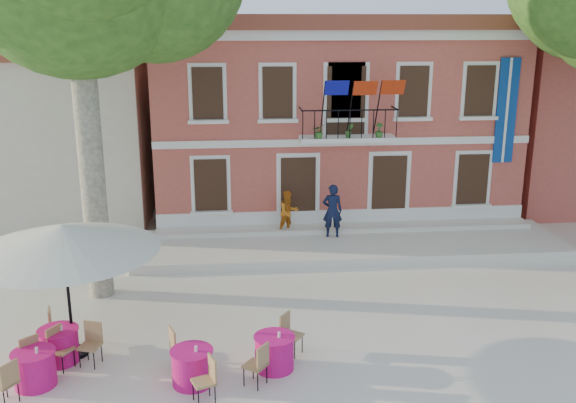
# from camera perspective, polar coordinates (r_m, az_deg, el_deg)

# --- Properties ---
(ground) EXTENTS (90.00, 90.00, 0.00)m
(ground) POSITION_cam_1_polar(r_m,az_deg,el_deg) (17.09, 1.70, -9.48)
(ground) COLOR beige
(ground) RESTS_ON ground
(main_building) EXTENTS (13.50, 9.59, 7.50)m
(main_building) POSITION_cam_1_polar(r_m,az_deg,el_deg) (25.87, 3.53, 7.94)
(main_building) COLOR #C55347
(main_building) RESTS_ON ground
(neighbor_west) EXTENTS (9.40, 9.40, 6.40)m
(neighbor_west) POSITION_cam_1_polar(r_m,az_deg,el_deg) (27.71, -21.21, 6.25)
(neighbor_west) COLOR beige
(neighbor_west) RESTS_ON ground
(terrace) EXTENTS (14.00, 3.40, 0.30)m
(terrace) POSITION_cam_1_polar(r_m,az_deg,el_deg) (21.35, 5.63, -3.84)
(terrace) COLOR silver
(terrace) RESTS_ON ground
(patio_umbrella) EXTENTS (4.14, 4.14, 3.08)m
(patio_umbrella) POSITION_cam_1_polar(r_m,az_deg,el_deg) (14.64, -19.39, -3.12)
(patio_umbrella) COLOR black
(patio_umbrella) RESTS_ON ground
(pedestrian_navy) EXTENTS (0.70, 0.50, 1.81)m
(pedestrian_navy) POSITION_cam_1_polar(r_m,az_deg,el_deg) (21.37, 3.97, -0.82)
(pedestrian_navy) COLOR black
(pedestrian_navy) RESTS_ON terrace
(pedestrian_orange) EXTENTS (0.90, 0.82, 1.50)m
(pedestrian_orange) POSITION_cam_1_polar(r_m,az_deg,el_deg) (21.68, 0.04, -0.97)
(pedestrian_orange) COLOR orange
(pedestrian_orange) RESTS_ON terrace
(cafe_table_0) EXTENTS (1.06, 1.95, 0.95)m
(cafe_table_0) POSITION_cam_1_polar(r_m,az_deg,el_deg) (13.81, -8.52, -14.22)
(cafe_table_0) COLOR #D3138A
(cafe_table_0) RESTS_ON ground
(cafe_table_1) EXTENTS (1.47, 1.80, 0.95)m
(cafe_table_1) POSITION_cam_1_polar(r_m,az_deg,el_deg) (14.20, -1.22, -13.15)
(cafe_table_1) COLOR #D3138A
(cafe_table_1) RESTS_ON ground
(cafe_table_2) EXTENTS (1.37, 1.85, 0.95)m
(cafe_table_2) POSITION_cam_1_polar(r_m,az_deg,el_deg) (14.58, -21.61, -13.52)
(cafe_table_2) COLOR #D3138A
(cafe_table_2) RESTS_ON ground
(cafe_table_3) EXTENTS (1.83, 1.79, 0.95)m
(cafe_table_3) POSITION_cam_1_polar(r_m,az_deg,el_deg) (15.33, -19.69, -11.80)
(cafe_table_3) COLOR #D3138A
(cafe_table_3) RESTS_ON ground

